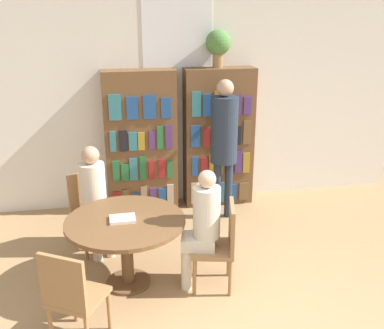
# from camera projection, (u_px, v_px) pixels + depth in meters

# --- Properties ---
(wall_back) EXTENTS (6.40, 0.07, 3.00)m
(wall_back) POSITION_uv_depth(u_px,v_px,m) (178.00, 95.00, 5.99)
(wall_back) COLOR silver
(wall_back) RESTS_ON ground_plane
(bookshelf_left) EXTENTS (0.93, 0.34, 1.87)m
(bookshelf_left) POSITION_uv_depth(u_px,v_px,m) (141.00, 142.00, 5.91)
(bookshelf_left) COLOR brown
(bookshelf_left) RESTS_ON ground_plane
(bookshelf_right) EXTENTS (0.93, 0.34, 1.87)m
(bookshelf_right) POSITION_uv_depth(u_px,v_px,m) (218.00, 138.00, 6.09)
(bookshelf_right) COLOR brown
(bookshelf_right) RESTS_ON ground_plane
(flower_vase) EXTENTS (0.32, 0.32, 0.48)m
(flower_vase) POSITION_uv_depth(u_px,v_px,m) (218.00, 44.00, 5.68)
(flower_vase) COLOR #997047
(flower_vase) RESTS_ON bookshelf_right
(reading_table) EXTENTS (1.15, 1.15, 0.71)m
(reading_table) POSITION_uv_depth(u_px,v_px,m) (126.00, 231.00, 4.31)
(reading_table) COLOR brown
(reading_table) RESTS_ON ground_plane
(chair_near_camera) EXTENTS (0.55, 0.55, 0.88)m
(chair_near_camera) POSITION_uv_depth(u_px,v_px,m) (72.00, 294.00, 3.53)
(chair_near_camera) COLOR olive
(chair_near_camera) RESTS_ON ground_plane
(chair_left_side) EXTENTS (0.53, 0.53, 0.88)m
(chair_left_side) POSITION_uv_depth(u_px,v_px,m) (90.00, 207.00, 5.05)
(chair_left_side) COLOR olive
(chair_left_side) RESTS_ON ground_plane
(chair_far_side) EXTENTS (0.48, 0.48, 0.88)m
(chair_far_side) POSITION_uv_depth(u_px,v_px,m) (221.00, 242.00, 4.31)
(chair_far_side) COLOR olive
(chair_far_side) RESTS_ON ground_plane
(seated_reader_left) EXTENTS (0.38, 0.41, 1.24)m
(seated_reader_left) POSITION_uv_depth(u_px,v_px,m) (95.00, 194.00, 4.84)
(seated_reader_left) COLOR beige
(seated_reader_left) RESTS_ON ground_plane
(seated_reader_right) EXTENTS (0.39, 0.32, 1.22)m
(seated_reader_right) POSITION_uv_depth(u_px,v_px,m) (202.00, 223.00, 4.25)
(seated_reader_right) COLOR beige
(seated_reader_right) RESTS_ON ground_plane
(librarian_standing) EXTENTS (0.34, 0.61, 1.80)m
(librarian_standing) POSITION_uv_depth(u_px,v_px,m) (224.00, 135.00, 5.56)
(librarian_standing) COLOR #232D3D
(librarian_standing) RESTS_ON ground_plane
(open_book_on_table) EXTENTS (0.24, 0.18, 0.03)m
(open_book_on_table) POSITION_uv_depth(u_px,v_px,m) (123.00, 219.00, 4.24)
(open_book_on_table) COLOR silver
(open_book_on_table) RESTS_ON reading_table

